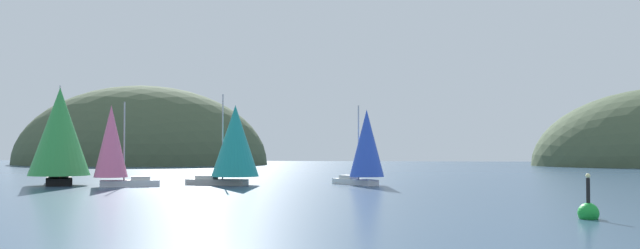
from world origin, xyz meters
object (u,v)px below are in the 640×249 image
sailboat_blue_spinnaker (366,145)px  sailboat_green_sail (60,134)px  sailboat_pink_spinnaker (113,145)px  sailboat_teal_sail (234,142)px  channel_buoy (588,212)px

sailboat_blue_spinnaker → sailboat_green_sail: 30.58m
sailboat_pink_spinnaker → sailboat_blue_spinnaker: bearing=13.9°
sailboat_teal_sail → sailboat_green_sail: sailboat_green_sail is taller
sailboat_blue_spinnaker → sailboat_pink_spinnaker: 24.61m
sailboat_blue_spinnaker → channel_buoy: bearing=-65.8°
sailboat_pink_spinnaker → sailboat_green_sail: bearing=165.0°
sailboat_blue_spinnaker → sailboat_teal_sail: (-13.04, -1.60, 0.31)m
sailboat_pink_spinnaker → sailboat_green_sail: sailboat_green_sail is taller
sailboat_teal_sail → sailboat_pink_spinnaker: bearing=-158.3°
sailboat_teal_sail → channel_buoy: bearing=-47.5°
sailboat_pink_spinnaker → channel_buoy: sailboat_pink_spinnaker is taller
channel_buoy → sailboat_blue_spinnaker: bearing=114.2°
sailboat_teal_sail → channel_buoy: sailboat_teal_sail is taller
sailboat_blue_spinnaker → channel_buoy: 34.25m
sailboat_pink_spinnaker → sailboat_teal_sail: 11.68m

